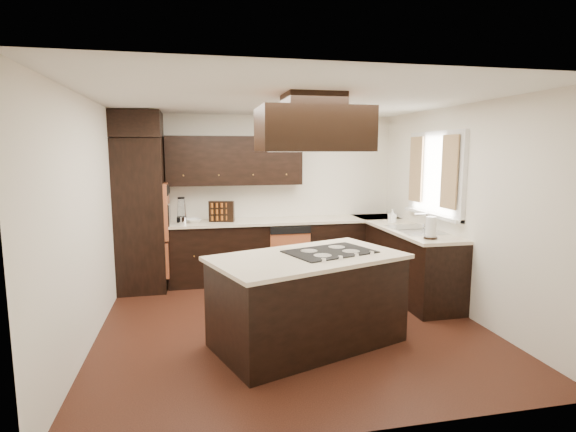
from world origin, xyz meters
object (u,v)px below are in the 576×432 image
Objects in this scene: island at (307,302)px; spice_rack at (222,211)px; oven_column at (141,215)px; range_hood at (313,130)px.

spice_rack is at bearing 86.92° from island.
oven_column is 1.13m from spice_rack.
island is 2.54m from spice_rack.
range_hood is (0.05, 0.03, 1.72)m from island.
range_hood reaches higher than island.
oven_column is at bearing -158.58° from spice_rack.
island is at bearing -55.96° from spice_rack.
island is at bearing -51.38° from oven_column.
spice_rack is (-0.70, 2.36, 0.63)m from island.
spice_rack is (-0.75, 2.33, -1.09)m from range_hood.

